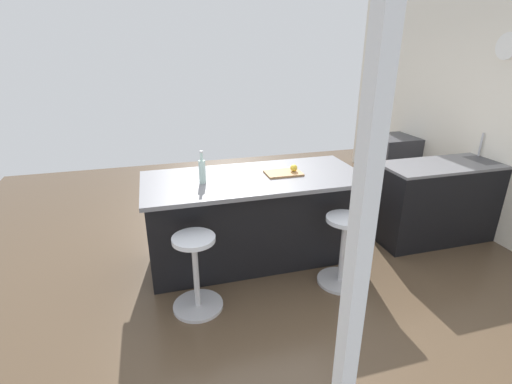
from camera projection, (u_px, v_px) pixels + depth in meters
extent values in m
plane|color=brown|center=(259.00, 249.00, 4.22)|extent=(7.27, 7.27, 0.00)
cube|color=silver|center=(356.00, 273.00, 1.05)|extent=(0.05, 0.06, 2.70)
cube|color=silver|center=(487.00, 106.00, 4.38)|extent=(0.12, 5.52, 2.99)
cylinder|color=white|center=(508.00, 46.00, 3.97)|extent=(0.03, 0.28, 0.28)
cube|color=black|center=(462.00, 199.00, 4.43)|extent=(2.12, 0.60, 0.89)
cube|color=slate|center=(470.00, 162.00, 4.26)|extent=(2.12, 0.60, 0.03)
cube|color=#38383D|center=(488.00, 164.00, 4.34)|extent=(0.44, 0.36, 0.12)
cylinder|color=#B7B7BC|center=(481.00, 145.00, 4.41)|extent=(0.02, 0.02, 0.28)
cube|color=#38383D|center=(391.00, 165.00, 5.69)|extent=(0.60, 0.60, 0.89)
cube|color=black|center=(403.00, 174.00, 5.44)|extent=(0.44, 0.01, 0.32)
cube|color=black|center=(253.00, 220.00, 3.90)|extent=(2.13, 0.78, 0.91)
cube|color=slate|center=(255.00, 179.00, 3.68)|extent=(2.19, 0.98, 0.04)
cylinder|color=#B7B7BC|center=(340.00, 281.00, 3.64)|extent=(0.44, 0.44, 0.03)
cylinder|color=#B7B7BC|center=(342.00, 252.00, 3.52)|extent=(0.05, 0.05, 0.64)
cylinder|color=silver|center=(346.00, 219.00, 3.39)|extent=(0.36, 0.36, 0.04)
cylinder|color=#B7B7BC|center=(198.00, 305.00, 3.29)|extent=(0.44, 0.44, 0.03)
cylinder|color=#B7B7BC|center=(196.00, 274.00, 3.17)|extent=(0.05, 0.05, 0.64)
cylinder|color=silver|center=(194.00, 239.00, 3.04)|extent=(0.36, 0.36, 0.04)
cube|color=olive|center=(283.00, 173.00, 3.75)|extent=(0.36, 0.24, 0.02)
sphere|color=gold|center=(294.00, 168.00, 3.76)|extent=(0.07, 0.07, 0.07)
cylinder|color=silver|center=(202.00, 172.00, 3.47)|extent=(0.06, 0.06, 0.22)
cylinder|color=silver|center=(201.00, 156.00, 3.42)|extent=(0.03, 0.03, 0.08)
cylinder|color=#B7B7BC|center=(201.00, 152.00, 3.40)|extent=(0.03, 0.03, 0.02)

